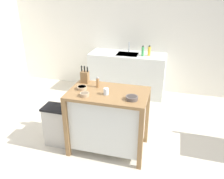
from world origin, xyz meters
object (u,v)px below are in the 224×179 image
at_px(bottle_dish_soap, 143,51).
at_px(bowl_stoneware_deep, 85,94).
at_px(bowl_ceramic_small, 82,88).
at_px(trash_bin, 57,125).
at_px(knife_block, 85,77).
at_px(pepper_grinder, 98,82).
at_px(kitchen_island, 108,118).
at_px(bowl_ceramic_wide, 132,98).
at_px(bottle_hand_soap, 149,51).
at_px(sink_faucet, 129,47).
at_px(drinking_cup, 106,91).

bearing_deg(bottle_dish_soap, bowl_stoneware_deep, -101.85).
xyz_separation_m(bowl_ceramic_small, trash_bin, (-0.41, -0.07, -0.63)).
relative_size(knife_block, bottle_dish_soap, 1.19).
relative_size(knife_block, pepper_grinder, 1.64).
relative_size(kitchen_island, pepper_grinder, 6.97).
distance_m(knife_block, bowl_ceramic_wide, 0.86).
distance_m(bottle_dish_soap, bottle_hand_soap, 0.14).
bearing_deg(bowl_ceramic_small, sink_faucet, 83.85).
xyz_separation_m(trash_bin, bottle_hand_soap, (1.09, 2.06, 0.69)).
xyz_separation_m(knife_block, bowl_stoneware_deep, (0.16, -0.43, -0.07)).
bearing_deg(bottle_hand_soap, bottle_dish_soap, -150.41).
bearing_deg(knife_block, bottle_hand_soap, 67.39).
bearing_deg(knife_block, pepper_grinder, -25.78).
bearing_deg(bottle_hand_soap, sink_faucet, 161.21).
distance_m(kitchen_island, knife_block, 0.69).
height_order(drinking_cup, trash_bin, drinking_cup).
relative_size(bowl_ceramic_wide, bowl_stoneware_deep, 1.27).
height_order(kitchen_island, bowl_ceramic_small, bowl_ceramic_small).
bearing_deg(bowl_stoneware_deep, bottle_dish_soap, 78.15).
xyz_separation_m(sink_faucet, bottle_dish_soap, (0.33, -0.22, -0.01)).
relative_size(bowl_ceramic_wide, trash_bin, 0.25).
height_order(knife_block, drinking_cup, knife_block).
height_order(bowl_stoneware_deep, trash_bin, bowl_stoneware_deep).
bearing_deg(knife_block, bowl_stoneware_deep, -69.47).
relative_size(bowl_stoneware_deep, trash_bin, 0.19).
height_order(knife_block, trash_bin, knife_block).
distance_m(knife_block, pepper_grinder, 0.26).
distance_m(sink_faucet, bottle_dish_soap, 0.40).
height_order(drinking_cup, sink_faucet, sink_faucet).
relative_size(kitchen_island, bowl_ceramic_wide, 6.99).
bearing_deg(sink_faucet, trash_bin, -106.09).
height_order(bowl_ceramic_wide, bowl_stoneware_deep, bowl_ceramic_wide).
xyz_separation_m(knife_block, bottle_hand_soap, (0.73, 1.75, -0.01)).
bearing_deg(kitchen_island, bottle_hand_soap, 81.18).
height_order(trash_bin, sink_faucet, sink_faucet).
xyz_separation_m(bowl_stoneware_deep, trash_bin, (-0.52, 0.12, -0.63)).
relative_size(pepper_grinder, bottle_hand_soap, 0.74).
xyz_separation_m(bowl_stoneware_deep, bowl_ceramic_small, (-0.12, 0.19, -0.00)).
height_order(drinking_cup, bottle_dish_soap, bottle_dish_soap).
height_order(trash_bin, bottle_dish_soap, bottle_dish_soap).
xyz_separation_m(pepper_grinder, sink_faucet, (0.04, 2.01, 0.02)).
distance_m(kitchen_island, bowl_stoneware_deep, 0.54).
xyz_separation_m(bowl_ceramic_wide, trash_bin, (-1.13, 0.07, -0.63)).
bearing_deg(knife_block, bowl_ceramic_small, -78.94).
relative_size(pepper_grinder, trash_bin, 0.25).
bearing_deg(trash_bin, bottle_dish_soap, 64.10).
relative_size(drinking_cup, sink_faucet, 0.40).
height_order(pepper_grinder, bottle_dish_soap, bottle_dish_soap).
relative_size(kitchen_island, sink_faucet, 4.91).
height_order(bowl_stoneware_deep, bottle_hand_soap, bottle_hand_soap).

